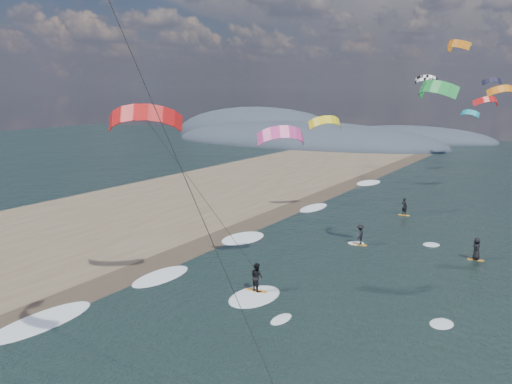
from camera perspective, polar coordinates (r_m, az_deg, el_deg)
The scene contains 6 objects.
wet_sand_strip at distance 36.57m, azimuth -17.00°, elevation -9.76°, with size 3.00×240.00×0.00m, color #382D23.
coastal_hills at distance 134.90m, azimuth 4.16°, elevation 5.19°, with size 80.00×41.00×15.00m.
kitesurfer_near_b at distance 31.32m, azimuth -7.64°, elevation 2.05°, with size 7.19×9.03×12.24m.
far_kitesurfers at distance 47.64m, azimuth 14.62°, elevation -3.87°, with size 9.77×13.17×1.74m.
bg_kite_field at distance 70.56m, azimuth 19.00°, elevation 9.65°, with size 16.22×74.09×9.67m.
shoreline_surf at distance 38.99m, azimuth -10.64°, elevation -8.20°, with size 2.40×79.40×0.11m.
Camera 1 is at (13.46, -13.16, 12.36)m, focal length 40.00 mm.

